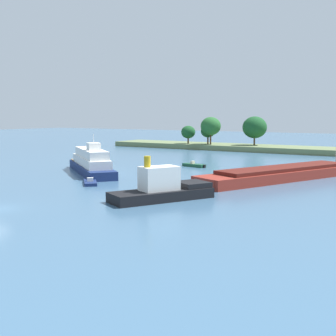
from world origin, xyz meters
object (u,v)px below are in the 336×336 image
Objects in this scene: white_riverboat at (91,163)px; small_motorboat at (194,165)px; cargo_barge at (294,171)px; fishing_skiff at (90,182)px; tugboat at (163,189)px.

small_motorboat is at bearing 59.50° from white_riverboat.
fishing_skiff is at bearing -136.82° from cargo_barge.
fishing_skiff is 0.14× the size of cargo_barge.
tugboat is at bearing -106.41° from cargo_barge.
white_riverboat reaches higher than tugboat.
fishing_skiff is 0.38× the size of tugboat.
fishing_skiff is at bearing -94.81° from small_motorboat.
fishing_skiff is 15.00m from tugboat.
small_motorboat is at bearing 166.45° from cargo_barge.
white_riverboat is at bearing 131.62° from fishing_skiff.
tugboat is 0.66× the size of white_riverboat.
white_riverboat is (-9.66, -16.40, 1.41)m from small_motorboat.
cargo_barge is at bearing 43.18° from fishing_skiff.
small_motorboat is (2.10, 24.91, 0.05)m from fishing_skiff.
fishing_skiff is at bearing 164.26° from tugboat.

